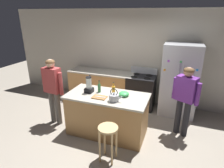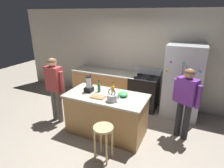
{
  "view_description": "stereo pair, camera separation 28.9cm",
  "coord_description": "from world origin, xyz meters",
  "px_view_note": "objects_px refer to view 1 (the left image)",
  "views": [
    {
      "loc": [
        1.38,
        -3.4,
        2.58
      ],
      "look_at": [
        0.0,
        0.3,
        1.08
      ],
      "focal_mm": 30.15,
      "sensor_mm": 36.0,
      "label": 1
    },
    {
      "loc": [
        1.65,
        -3.29,
        2.58
      ],
      "look_at": [
        0.0,
        0.3,
        1.08
      ],
      "focal_mm": 30.15,
      "sensor_mm": 36.0,
      "label": 2
    }
  ],
  "objects_px": {
    "blender_appliance": "(89,86)",
    "tea_kettle": "(114,97)",
    "kitchen_island": "(107,114)",
    "person_by_sink_right": "(185,96)",
    "refrigerator": "(179,80)",
    "bar_stool": "(108,135)",
    "person_by_island_left": "(53,86)",
    "cutting_board": "(99,97)",
    "chef_knife": "(100,97)",
    "bottle_olive_oil": "(99,88)",
    "stove_range": "(141,91)",
    "bottle_soda": "(113,89)",
    "mixing_bowl": "(124,94)",
    "bottle_wine": "(90,83)"
  },
  "relations": [
    {
      "from": "bar_stool",
      "to": "blender_appliance",
      "type": "bearing_deg",
      "value": 133.68
    },
    {
      "from": "kitchen_island",
      "to": "stove_range",
      "type": "bearing_deg",
      "value": 74.43
    },
    {
      "from": "blender_appliance",
      "to": "chef_knife",
      "type": "xyz_separation_m",
      "value": [
        0.35,
        -0.18,
        -0.13
      ]
    },
    {
      "from": "refrigerator",
      "to": "bottle_soda",
      "type": "relative_size",
      "value": 7.35
    },
    {
      "from": "refrigerator",
      "to": "blender_appliance",
      "type": "distance_m",
      "value": 2.38
    },
    {
      "from": "person_by_island_left",
      "to": "bottle_wine",
      "type": "relative_size",
      "value": 5.13
    },
    {
      "from": "kitchen_island",
      "to": "cutting_board",
      "type": "height_order",
      "value": "cutting_board"
    },
    {
      "from": "cutting_board",
      "to": "mixing_bowl",
      "type": "bearing_deg",
      "value": 30.24
    },
    {
      "from": "refrigerator",
      "to": "bar_stool",
      "type": "bearing_deg",
      "value": -115.21
    },
    {
      "from": "person_by_island_left",
      "to": "cutting_board",
      "type": "xyz_separation_m",
      "value": [
        1.24,
        -0.11,
        -0.04
      ]
    },
    {
      "from": "person_by_sink_right",
      "to": "chef_knife",
      "type": "distance_m",
      "value": 1.79
    },
    {
      "from": "refrigerator",
      "to": "person_by_sink_right",
      "type": "xyz_separation_m",
      "value": [
        0.15,
        -0.98,
        0.01
      ]
    },
    {
      "from": "refrigerator",
      "to": "person_by_sink_right",
      "type": "distance_m",
      "value": 0.99
    },
    {
      "from": "kitchen_island",
      "to": "cutting_board",
      "type": "bearing_deg",
      "value": -120.35
    },
    {
      "from": "blender_appliance",
      "to": "tea_kettle",
      "type": "xyz_separation_m",
      "value": [
        0.66,
        -0.22,
        -0.07
      ]
    },
    {
      "from": "chef_knife",
      "to": "person_by_sink_right",
      "type": "bearing_deg",
      "value": 19.41
    },
    {
      "from": "refrigerator",
      "to": "tea_kettle",
      "type": "distance_m",
      "value": 2.08
    },
    {
      "from": "refrigerator",
      "to": "tea_kettle",
      "type": "height_order",
      "value": "refrigerator"
    },
    {
      "from": "person_by_island_left",
      "to": "stove_range",
      "type": "bearing_deg",
      "value": 41.89
    },
    {
      "from": "bottle_soda",
      "to": "bottle_wine",
      "type": "distance_m",
      "value": 0.63
    },
    {
      "from": "bottle_soda",
      "to": "bar_stool",
      "type": "bearing_deg",
      "value": -75.55
    },
    {
      "from": "person_by_sink_right",
      "to": "blender_appliance",
      "type": "distance_m",
      "value": 2.06
    },
    {
      "from": "refrigerator",
      "to": "bottle_olive_oil",
      "type": "distance_m",
      "value": 2.16
    },
    {
      "from": "tea_kettle",
      "to": "kitchen_island",
      "type": "bearing_deg",
      "value": 137.68
    },
    {
      "from": "bottle_wine",
      "to": "bottle_soda",
      "type": "bearing_deg",
      "value": -10.17
    },
    {
      "from": "bottle_olive_oil",
      "to": "chef_knife",
      "type": "xyz_separation_m",
      "value": [
        0.14,
        -0.27,
        -0.08
      ]
    },
    {
      "from": "bottle_soda",
      "to": "bottle_wine",
      "type": "xyz_separation_m",
      "value": [
        -0.62,
        0.11,
        0.02
      ]
    },
    {
      "from": "bottle_wine",
      "to": "refrigerator",
      "type": "bearing_deg",
      "value": 32.85
    },
    {
      "from": "bottle_soda",
      "to": "kitchen_island",
      "type": "bearing_deg",
      "value": -123.89
    },
    {
      "from": "kitchen_island",
      "to": "bottle_soda",
      "type": "bearing_deg",
      "value": 56.11
    },
    {
      "from": "kitchen_island",
      "to": "person_by_island_left",
      "type": "height_order",
      "value": "person_by_island_left"
    },
    {
      "from": "blender_appliance",
      "to": "mixing_bowl",
      "type": "height_order",
      "value": "blender_appliance"
    },
    {
      "from": "refrigerator",
      "to": "bottle_wine",
      "type": "xyz_separation_m",
      "value": [
        -1.94,
        -1.25,
        0.11
      ]
    },
    {
      "from": "stove_range",
      "to": "person_by_island_left",
      "type": "relative_size",
      "value": 0.69
    },
    {
      "from": "person_by_sink_right",
      "to": "cutting_board",
      "type": "distance_m",
      "value": 1.8
    },
    {
      "from": "stove_range",
      "to": "blender_appliance",
      "type": "bearing_deg",
      "value": -119.45
    },
    {
      "from": "person_by_sink_right",
      "to": "blender_appliance",
      "type": "height_order",
      "value": "person_by_sink_right"
    },
    {
      "from": "blender_appliance",
      "to": "bottle_soda",
      "type": "height_order",
      "value": "blender_appliance"
    },
    {
      "from": "person_by_sink_right",
      "to": "bottle_olive_oil",
      "type": "relative_size",
      "value": 5.68
    },
    {
      "from": "person_by_island_left",
      "to": "cutting_board",
      "type": "distance_m",
      "value": 1.25
    },
    {
      "from": "bottle_olive_oil",
      "to": "person_by_sink_right",
      "type": "bearing_deg",
      "value": 13.31
    },
    {
      "from": "stove_range",
      "to": "bar_stool",
      "type": "relative_size",
      "value": 1.58
    },
    {
      "from": "stove_range",
      "to": "bottle_soda",
      "type": "bearing_deg",
      "value": -103.45
    },
    {
      "from": "blender_appliance",
      "to": "tea_kettle",
      "type": "distance_m",
      "value": 0.7
    },
    {
      "from": "stove_range",
      "to": "chef_knife",
      "type": "bearing_deg",
      "value": -106.6
    },
    {
      "from": "stove_range",
      "to": "mixing_bowl",
      "type": "distance_m",
      "value": 1.52
    },
    {
      "from": "tea_kettle",
      "to": "refrigerator",
      "type": "bearing_deg",
      "value": 55.45
    },
    {
      "from": "person_by_island_left",
      "to": "bar_stool",
      "type": "bearing_deg",
      "value": -23.6
    },
    {
      "from": "bar_stool",
      "to": "person_by_island_left",
      "type": "bearing_deg",
      "value": 156.4
    },
    {
      "from": "refrigerator",
      "to": "tea_kettle",
      "type": "bearing_deg",
      "value": -124.55
    }
  ]
}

